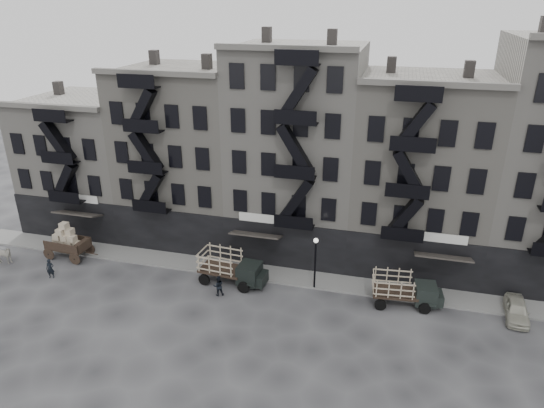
% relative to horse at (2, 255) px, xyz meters
% --- Properties ---
extents(ground, '(140.00, 140.00, 0.00)m').
position_rel_horse_xyz_m(ground, '(22.56, 0.19, -0.78)').
color(ground, '#38383A').
rests_on(ground, ground).
extents(sidewalk, '(55.00, 2.50, 0.15)m').
position_rel_horse_xyz_m(sidewalk, '(22.56, 3.94, -0.70)').
color(sidewalk, slate).
rests_on(sidewalk, ground).
extents(building_west, '(10.00, 11.35, 13.20)m').
position_rel_horse_xyz_m(building_west, '(2.56, 10.01, 5.23)').
color(building_west, '#9A968E').
rests_on(building_west, ground).
extents(building_midwest, '(10.00, 11.35, 16.20)m').
position_rel_horse_xyz_m(building_midwest, '(12.56, 10.01, 6.73)').
color(building_midwest, gray).
rests_on(building_midwest, ground).
extents(building_center, '(10.00, 11.35, 18.20)m').
position_rel_horse_xyz_m(building_center, '(22.56, 10.01, 7.73)').
color(building_center, '#9A968E').
rests_on(building_center, ground).
extents(building_mideast, '(10.00, 11.35, 16.20)m').
position_rel_horse_xyz_m(building_mideast, '(32.56, 10.01, 6.73)').
color(building_mideast, gray).
rests_on(building_mideast, ground).
extents(lamp_post, '(0.36, 0.36, 4.28)m').
position_rel_horse_xyz_m(lamp_post, '(25.56, 2.79, 2.01)').
color(lamp_post, black).
rests_on(lamp_post, ground).
extents(horse, '(1.94, 1.10, 1.55)m').
position_rel_horse_xyz_m(horse, '(0.00, 0.00, 0.00)').
color(horse, '#BAB5AA').
rests_on(horse, ground).
extents(wagon, '(3.78, 2.21, 3.10)m').
position_rel_horse_xyz_m(wagon, '(4.45, 2.41, 0.99)').
color(wagon, black).
rests_on(wagon, ground).
extents(stake_truck_west, '(5.35, 2.53, 2.61)m').
position_rel_horse_xyz_m(stake_truck_west, '(19.20, 2.03, 0.71)').
color(stake_truck_west, black).
rests_on(stake_truck_west, ground).
extents(stake_truck_east, '(5.01, 2.44, 2.43)m').
position_rel_horse_xyz_m(stake_truck_east, '(32.12, 2.37, 0.61)').
color(stake_truck_east, black).
rests_on(stake_truck_east, ground).
extents(car_east, '(1.72, 3.75, 1.25)m').
position_rel_horse_xyz_m(car_east, '(39.60, 2.74, -0.15)').
color(car_east, '#B0AE9E').
rests_on(car_east, ground).
extents(pedestrian_west, '(0.69, 0.57, 1.61)m').
position_rel_horse_xyz_m(pedestrian_west, '(5.26, -0.88, 0.03)').
color(pedestrian_west, black).
rests_on(pedestrian_west, ground).
extents(pedestrian_mid, '(0.97, 0.89, 1.60)m').
position_rel_horse_xyz_m(pedestrian_mid, '(18.85, 0.16, 0.02)').
color(pedestrian_mid, black).
rests_on(pedestrian_mid, ground).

